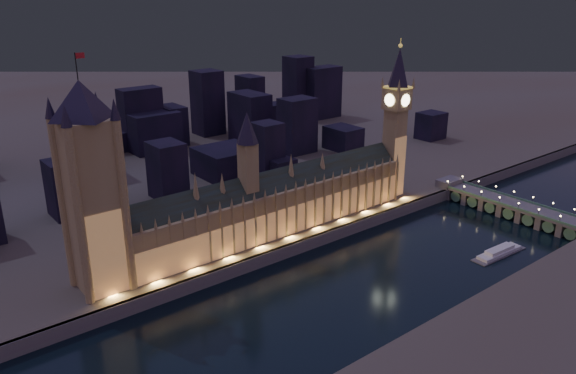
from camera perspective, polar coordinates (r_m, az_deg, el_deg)
ground_plane at (r=314.21m, az=5.64°, el=-9.41°), size 2000.00×2000.00×0.00m
north_bank at (r=754.88m, az=-23.12°, el=6.84°), size 2000.00×960.00×8.00m
embankment_wall at (r=339.30m, az=0.82°, el=-6.22°), size 2000.00×2.50×8.00m
palace_of_westminster at (r=345.25m, az=-1.33°, el=-1.69°), size 202.00×22.38×78.00m
victoria_tower at (r=283.18m, az=-19.42°, el=0.78°), size 31.68×31.68×116.98m
elizabeth_tower at (r=404.60m, az=10.94°, el=7.66°), size 18.00×18.00×111.53m
westminster_bridge at (r=424.27m, az=21.27°, el=-1.87°), size 19.31×113.00×15.90m
river_boat at (r=362.84m, az=20.66°, el=-6.21°), size 41.69×11.89×4.50m
city_backdrop at (r=513.05m, az=-10.70°, el=5.68°), size 478.33×215.63×72.50m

